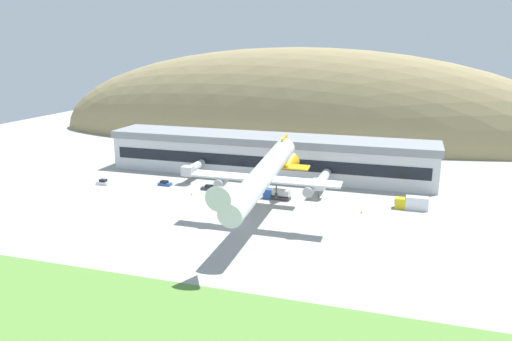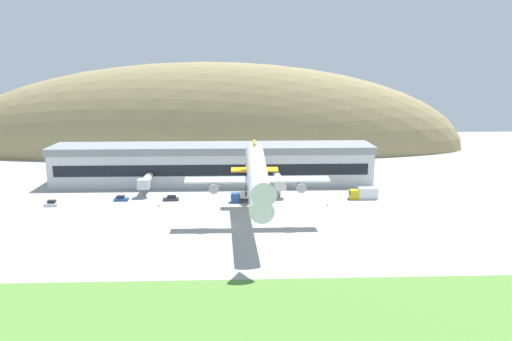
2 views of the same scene
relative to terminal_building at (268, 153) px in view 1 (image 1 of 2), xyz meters
name	(u,v)px [view 1 (image 1 of 2)]	position (x,y,z in m)	size (l,w,h in m)	color
ground_plane	(232,223)	(4.51, -45.54, -7.22)	(335.03, 335.03, 0.00)	#9E9E99
grass_strip_foreground	(131,318)	(4.51, -89.59, -7.18)	(301.52, 25.68, 0.08)	#568438
hill_backdrop	(296,139)	(-5.68, 64.02, -7.22)	(235.29, 55.90, 79.11)	#8E7F56
terminal_building	(268,153)	(0.00, 0.00, 0.00)	(104.35, 15.85, 12.73)	silver
jetway_0	(193,168)	(-19.71, -14.02, -3.23)	(3.38, 11.89, 5.43)	silver
jetway_1	(322,180)	(20.31, -15.43, -3.23)	(3.38, 14.52, 5.43)	silver
cargo_airplane	(263,176)	(12.58, -46.60, 5.15)	(34.46, 53.22, 11.37)	silver
service_car_0	(165,183)	(-25.62, -21.39, -6.64)	(3.99, 1.97, 1.41)	#264C99
service_car_1	(209,188)	(-11.26, -21.83, -6.61)	(4.50, 1.86, 1.48)	#333338
service_car_2	(103,182)	(-43.65, -26.26, -6.53)	(3.77, 1.75, 1.67)	silver
fuel_truck	(277,194)	(9.77, -24.44, -5.75)	(7.53, 2.69, 3.08)	#264C99
box_truck	(412,203)	(44.69, -22.12, -5.62)	(8.21, 2.46, 3.38)	gold
traffic_cone_0	(361,212)	(32.79, -29.21, -6.94)	(0.52, 0.52, 0.58)	orange
traffic_cone_1	(192,194)	(-13.88, -27.94, -6.94)	(0.52, 0.52, 0.58)	orange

